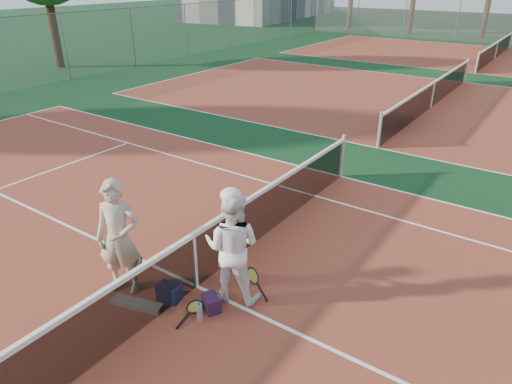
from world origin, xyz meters
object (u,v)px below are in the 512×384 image
player_a (119,238)px  racket_red (139,273)px  racket_spare (195,308)px  net_main (195,261)px  sports_bag_navy (169,292)px  player_b (232,247)px  sports_bag_purple (211,303)px  water_bottle (200,312)px  racket_black_held (253,283)px

player_a → racket_red: 0.71m
player_a → racket_spare: 1.60m
net_main → sports_bag_navy: 0.63m
net_main → player_b: player_b is taller
player_a → player_b: player_a is taller
net_main → sports_bag_purple: bearing=-27.6°
water_bottle → player_b: bearing=85.9°
racket_red → player_b: bearing=7.5°
racket_red → racket_spare: 1.13m
sports_bag_navy → net_main: bearing=75.7°
racket_black_held → player_b: bearing=24.1°
racket_black_held → player_a: bearing=23.3°
racket_red → racket_black_held: (1.64, 0.86, -0.03)m
player_a → sports_bag_navy: player_a is taller
net_main → player_b: bearing=14.5°
player_b → water_bottle: bearing=67.3°
net_main → water_bottle: 0.90m
racket_black_held → sports_bag_navy: size_ratio=1.47×
sports_bag_navy → player_b: bearing=40.6°
player_a → racket_black_held: bearing=1.0°
racket_spare → water_bottle: water_bottle is taller
player_a → player_b: size_ratio=1.05×
racket_black_held → sports_bag_navy: 1.32m
player_b → sports_bag_navy: (-0.76, -0.66, -0.78)m
player_b → racket_black_held: size_ratio=3.55×
player_a → sports_bag_purple: player_a is taller
player_a → racket_red: bearing=9.4°
player_a → sports_bag_navy: (0.80, 0.20, -0.82)m
net_main → sports_bag_purple: 0.75m
racket_spare → water_bottle: bearing=-126.9°
water_bottle → racket_black_held: bearing=70.4°
player_a → racket_black_held: player_a is taller
player_a → racket_black_held: size_ratio=3.73×
net_main → player_a: 1.24m
net_main → racket_red: size_ratio=18.87×
racket_black_held → racket_spare: 0.97m
player_a → player_b: (1.56, 0.85, -0.05)m
player_a → sports_bag_purple: (1.49, 0.39, -0.84)m
racket_red → net_main: bearing=16.8°
player_a → sports_bag_purple: 1.75m
racket_black_held → racket_spare: racket_black_held is taller
racket_spare → sports_bag_purple: bearing=-55.7°
racket_spare → sports_bag_navy: size_ratio=1.71×
racket_red → sports_bag_navy: racket_red is taller
sports_bag_purple → racket_red: bearing=-169.4°
racket_spare → sports_bag_navy: sports_bag_navy is taller
net_main → water_bottle: bearing=-45.1°
player_b → sports_bag_navy: 1.27m
sports_bag_navy → sports_bag_purple: size_ratio=1.14×
player_b → racket_spare: player_b is taller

